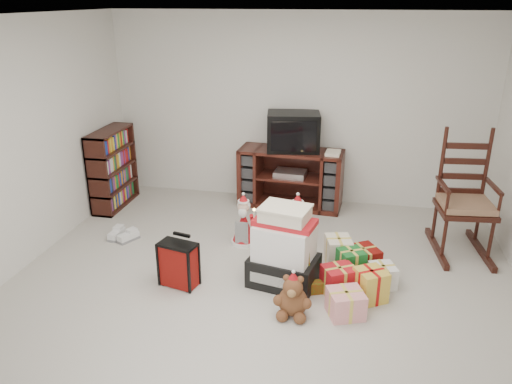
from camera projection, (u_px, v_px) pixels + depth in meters
room at (258, 170)px, 4.31m from camera, size 5.01×5.01×2.51m
tv_stand at (290, 178)px, 6.65m from camera, size 1.39×0.57×0.78m
bookshelf at (113, 170)px, 6.62m from camera, size 0.29×0.86×1.05m
rocking_chair at (463, 209)px, 5.44m from camera, size 0.66×0.99×1.41m
gift_pile at (284, 251)px, 4.82m from camera, size 0.72×0.58×0.80m
red_suitcase at (179, 264)px, 4.82m from camera, size 0.38×0.26×0.53m
stocking at (297, 263)px, 4.68m from camera, size 0.32×0.23×0.63m
teddy_bear at (293, 298)px, 4.39m from camera, size 0.27×0.23×0.39m
santa_figurine at (297, 226)px, 5.60m from camera, size 0.31×0.29×0.63m
mrs_claus_figurine at (244, 224)px, 5.67m from camera, size 0.30×0.28×0.61m
sneaker_pair at (122, 236)px, 5.82m from camera, size 0.34×0.28×0.09m
gift_cluster at (358, 273)px, 4.87m from camera, size 0.77×1.13×0.26m
crt_television at (293, 131)px, 6.44m from camera, size 0.73×0.58×0.49m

